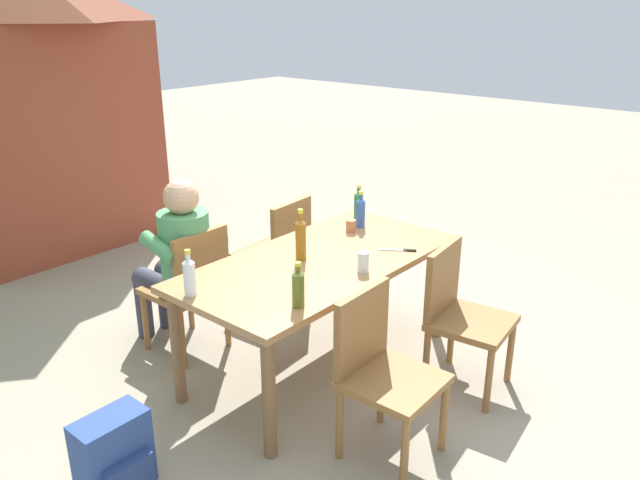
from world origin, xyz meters
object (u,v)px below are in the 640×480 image
at_px(cup_glass, 363,262).
at_px(backpack_by_near_side, 115,456).
at_px(bottle_green, 359,204).
at_px(table_knife, 400,250).
at_px(bottle_clear, 189,276).
at_px(chair_near_left, 381,366).
at_px(bottle_olive, 298,288).
at_px(bottle_amber, 301,238).
at_px(chair_far_right, 279,249).
at_px(person_in_white_shirt, 178,256).
at_px(cup_terracotta, 351,226).
at_px(brick_kiosk, 33,99).
at_px(chair_near_right, 460,310).
at_px(chair_far_left, 191,284).
at_px(dining_table, 320,272).
at_px(bottle_blue, 360,212).

distance_m(cup_glass, backpack_by_near_side, 1.63).
xyz_separation_m(bottle_green, table_knife, (-0.33, -0.58, -0.10)).
bearing_deg(bottle_clear, chair_near_left, -65.85).
height_order(bottle_olive, backpack_by_near_side, bottle_olive).
bearing_deg(bottle_clear, table_knife, -21.19).
height_order(bottle_amber, bottle_olive, bottle_amber).
bearing_deg(backpack_by_near_side, chair_far_right, 21.17).
height_order(chair_far_right, backpack_by_near_side, chair_far_right).
height_order(person_in_white_shirt, bottle_clear, person_in_white_shirt).
height_order(cup_terracotta, brick_kiosk, brick_kiosk).
height_order(cup_glass, cup_terracotta, cup_glass).
bearing_deg(bottle_olive, table_knife, 2.00).
bearing_deg(bottle_amber, backpack_by_near_side, -177.49).
bearing_deg(chair_near_right, backpack_by_near_side, 157.58).
xyz_separation_m(chair_near_left, bottle_olive, (-0.15, 0.42, 0.36)).
distance_m(chair_far_left, chair_near_left, 1.49).
bearing_deg(chair_near_right, chair_far_right, 89.38).
height_order(bottle_green, cup_terracotta, bottle_green).
bearing_deg(chair_far_right, backpack_by_near_side, -158.83).
xyz_separation_m(bottle_olive, backpack_by_near_side, (-0.91, 0.35, -0.65)).
distance_m(chair_far_right, table_knife, 1.07).
xyz_separation_m(chair_near_left, bottle_clear, (-0.42, 0.94, 0.36)).
distance_m(bottle_olive, cup_glass, 0.56).
distance_m(dining_table, person_in_white_shirt, 0.95).
bearing_deg(bottle_green, bottle_blue, -138.71).
distance_m(bottle_amber, bottle_blue, 0.70).
xyz_separation_m(bottle_amber, table_knife, (0.50, -0.37, -0.13)).
bearing_deg(bottle_green, chair_far_right, 126.62).
height_order(person_in_white_shirt, bottle_blue, person_in_white_shirt).
bearing_deg(cup_glass, chair_far_right, 69.30).
height_order(chair_far_right, bottle_green, bottle_green).
relative_size(bottle_blue, backpack_by_near_side, 0.63).
relative_size(bottle_olive, brick_kiosk, 0.09).
relative_size(chair_far_right, chair_near_right, 1.00).
relative_size(cup_terracotta, brick_kiosk, 0.03).
xyz_separation_m(chair_near_right, person_in_white_shirt, (-0.80, 1.60, 0.17)).
distance_m(chair_near_right, cup_terracotta, 0.95).
relative_size(bottle_olive, cup_terracotta, 2.87).
bearing_deg(person_in_white_shirt, brick_kiosk, 79.67).
height_order(chair_near_right, person_in_white_shirt, person_in_white_shirt).
height_order(dining_table, cup_terracotta, cup_terracotta).
bearing_deg(bottle_amber, bottle_green, 13.68).
height_order(person_in_white_shirt, brick_kiosk, brick_kiosk).
xyz_separation_m(chair_near_left, chair_far_right, (0.82, 1.49, 0.00)).
distance_m(chair_near_left, backpack_by_near_side, 1.34).
relative_size(person_in_white_shirt, brick_kiosk, 0.46).
xyz_separation_m(chair_far_left, cup_terracotta, (0.90, -0.60, 0.29)).
relative_size(chair_near_left, chair_near_right, 1.00).
bearing_deg(bottle_olive, bottle_blue, 22.80).
xyz_separation_m(dining_table, chair_far_left, (-0.40, 0.75, -0.17)).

